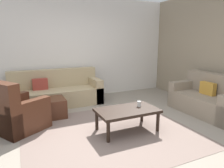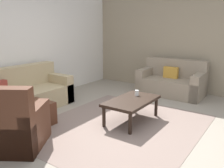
{
  "view_description": "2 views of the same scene",
  "coord_description": "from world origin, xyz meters",
  "px_view_note": "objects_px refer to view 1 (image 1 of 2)",
  "views": [
    {
      "loc": [
        -1.39,
        -3.11,
        1.64
      ],
      "look_at": [
        0.29,
        0.5,
        0.77
      ],
      "focal_mm": 32.87,
      "sensor_mm": 36.0,
      "label": 1
    },
    {
      "loc": [
        -3.19,
        -2.07,
        1.67
      ],
      "look_at": [
        0.08,
        0.2,
        0.71
      ],
      "focal_mm": 37.94,
      "sensor_mm": 36.0,
      "label": 2
    }
  ],
  "objects_px": {
    "coffee_table": "(127,112)",
    "couch_main": "(56,93)",
    "couch_loveseat": "(209,100)",
    "armchair_leather": "(16,115)",
    "ottoman": "(52,108)",
    "cup": "(139,104)"
  },
  "relations": [
    {
      "from": "armchair_leather",
      "to": "ottoman",
      "type": "height_order",
      "value": "armchair_leather"
    },
    {
      "from": "coffee_table",
      "to": "cup",
      "type": "bearing_deg",
      "value": 10.9
    },
    {
      "from": "coffee_table",
      "to": "couch_loveseat",
      "type": "bearing_deg",
      "value": 1.5
    },
    {
      "from": "couch_loveseat",
      "to": "cup",
      "type": "relative_size",
      "value": 15.56
    },
    {
      "from": "couch_loveseat",
      "to": "coffee_table",
      "type": "distance_m",
      "value": 2.14
    },
    {
      "from": "armchair_leather",
      "to": "coffee_table",
      "type": "bearing_deg",
      "value": -24.98
    },
    {
      "from": "couch_loveseat",
      "to": "coffee_table",
      "type": "relative_size",
      "value": 1.43
    },
    {
      "from": "ottoman",
      "to": "couch_loveseat",
      "type": "bearing_deg",
      "value": -20.8
    },
    {
      "from": "armchair_leather",
      "to": "coffee_table",
      "type": "relative_size",
      "value": 1.0
    },
    {
      "from": "ottoman",
      "to": "coffee_table",
      "type": "height_order",
      "value": "coffee_table"
    },
    {
      "from": "couch_loveseat",
      "to": "coffee_table",
      "type": "height_order",
      "value": "couch_loveseat"
    },
    {
      "from": "ottoman",
      "to": "cup",
      "type": "distance_m",
      "value": 1.9
    },
    {
      "from": "couch_loveseat",
      "to": "ottoman",
      "type": "height_order",
      "value": "couch_loveseat"
    },
    {
      "from": "couch_main",
      "to": "armchair_leather",
      "type": "bearing_deg",
      "value": -125.68
    },
    {
      "from": "ottoman",
      "to": "cup",
      "type": "xyz_separation_m",
      "value": [
        1.41,
        -1.24,
        0.26
      ]
    },
    {
      "from": "couch_loveseat",
      "to": "cup",
      "type": "xyz_separation_m",
      "value": [
        -1.86,
        -0.0,
        0.16
      ]
    },
    {
      "from": "couch_main",
      "to": "armchair_leather",
      "type": "distance_m",
      "value": 1.62
    },
    {
      "from": "ottoman",
      "to": "cup",
      "type": "bearing_deg",
      "value": -41.4
    },
    {
      "from": "armchair_leather",
      "to": "ottoman",
      "type": "distance_m",
      "value": 0.83
    },
    {
      "from": "coffee_table",
      "to": "couch_main",
      "type": "bearing_deg",
      "value": 112.23
    },
    {
      "from": "couch_main",
      "to": "ottoman",
      "type": "height_order",
      "value": "couch_main"
    },
    {
      "from": "couch_main",
      "to": "ottoman",
      "type": "distance_m",
      "value": 0.91
    }
  ]
}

